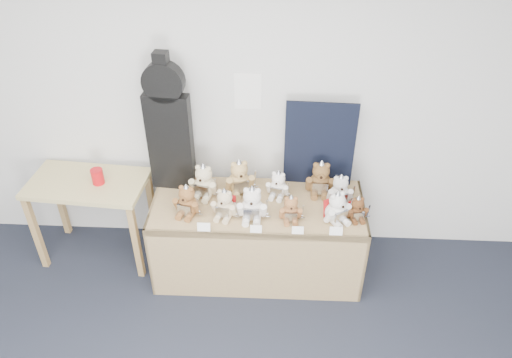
# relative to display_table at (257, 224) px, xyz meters

# --- Properties ---
(room_shell) EXTENTS (6.00, 6.00, 6.00)m
(room_shell) POSITION_rel_display_table_xyz_m (-0.10, 0.50, 0.90)
(room_shell) COLOR silver
(room_shell) RESTS_ON floor
(display_table) EXTENTS (1.67, 0.71, 0.69)m
(display_table) POSITION_rel_display_table_xyz_m (0.00, 0.00, 0.00)
(display_table) COLOR #9B844F
(display_table) RESTS_ON floor
(side_table) EXTENTS (0.97, 0.59, 0.78)m
(side_table) POSITION_rel_display_table_xyz_m (-1.38, 0.18, 0.11)
(side_table) COLOR tan
(side_table) RESTS_ON floor
(guitar_case) EXTENTS (0.35, 0.13, 1.14)m
(guitar_case) POSITION_rel_display_table_xyz_m (-0.69, 0.28, 0.71)
(guitar_case) COLOR black
(guitar_case) RESTS_ON display_table
(navy_board) EXTENTS (0.55, 0.04, 0.73)m
(navy_board) POSITION_rel_display_table_xyz_m (0.47, 0.38, 0.52)
(navy_board) COLOR black
(navy_board) RESTS_ON display_table
(red_cup) EXTENTS (0.10, 0.10, 0.13)m
(red_cup) POSITION_rel_display_table_xyz_m (-1.28, 0.17, 0.30)
(red_cup) COLOR red
(red_cup) RESTS_ON side_table
(teddy_front_far_left) EXTENTS (0.23, 0.21, 0.29)m
(teddy_front_far_left) POSITION_rel_display_table_xyz_m (-0.53, -0.07, 0.26)
(teddy_front_far_left) COLOR brown
(teddy_front_far_left) RESTS_ON display_table
(teddy_front_left) EXTENTS (0.22, 0.20, 0.27)m
(teddy_front_left) POSITION_rel_display_table_xyz_m (-0.24, -0.08, 0.26)
(teddy_front_left) COLOR #CDB690
(teddy_front_left) RESTS_ON display_table
(teddy_front_centre) EXTENTS (0.25, 0.20, 0.31)m
(teddy_front_centre) POSITION_rel_display_table_xyz_m (-0.04, -0.10, 0.27)
(teddy_front_centre) COLOR silver
(teddy_front_centre) RESTS_ON display_table
(teddy_front_right) EXTENTS (0.20, 0.16, 0.24)m
(teddy_front_right) POSITION_rel_display_table_xyz_m (0.25, -0.10, 0.25)
(teddy_front_right) COLOR #905D36
(teddy_front_right) RESTS_ON display_table
(teddy_front_far_right) EXTENTS (0.24, 0.23, 0.29)m
(teddy_front_far_right) POSITION_rel_display_table_xyz_m (0.59, -0.09, 0.26)
(teddy_front_far_right) COLOR silver
(teddy_front_far_right) RESTS_ON display_table
(teddy_front_end) EXTENTS (0.18, 0.16, 0.22)m
(teddy_front_end) POSITION_rel_display_table_xyz_m (0.74, -0.06, 0.24)
(teddy_front_end) COLOR #55341D
(teddy_front_end) RESTS_ON display_table
(teddy_back_left) EXTENTS (0.26, 0.23, 0.32)m
(teddy_back_left) POSITION_rel_display_table_xyz_m (-0.43, 0.16, 0.28)
(teddy_back_left) COLOR beige
(teddy_back_left) RESTS_ON display_table
(teddy_back_centre_left) EXTENTS (0.27, 0.24, 0.32)m
(teddy_back_centre_left) POSITION_rel_display_table_xyz_m (-0.15, 0.23, 0.28)
(teddy_back_centre_left) COLOR tan
(teddy_back_centre_left) RESTS_ON display_table
(teddy_back_centre_right) EXTENTS (0.21, 0.19, 0.25)m
(teddy_back_centre_right) POSITION_rel_display_table_xyz_m (0.15, 0.19, 0.25)
(teddy_back_centre_right) COLOR white
(teddy_back_centre_right) RESTS_ON display_table
(teddy_back_right) EXTENTS (0.26, 0.21, 0.32)m
(teddy_back_right) POSITION_rel_display_table_xyz_m (0.49, 0.25, 0.28)
(teddy_back_right) COLOR brown
(teddy_back_right) RESTS_ON display_table
(teddy_back_end) EXTENTS (0.22, 0.19, 0.27)m
(teddy_back_end) POSITION_rel_display_table_xyz_m (0.63, 0.13, 0.26)
(teddy_back_end) COLOR silver
(teddy_back_end) RESTS_ON display_table
(teddy_back_far_left) EXTENTS (0.17, 0.15, 0.21)m
(teddy_back_far_left) POSITION_rel_display_table_xyz_m (-0.46, 0.18, 0.24)
(teddy_back_far_left) COLOR #885E3F
(teddy_back_far_left) RESTS_ON display_table
(entry_card_a) EXTENTS (0.10, 0.02, 0.07)m
(entry_card_a) POSITION_rel_display_table_xyz_m (-0.38, -0.27, 0.19)
(entry_card_a) COLOR white
(entry_card_a) RESTS_ON display_table
(entry_card_b) EXTENTS (0.09, 0.02, 0.06)m
(entry_card_b) POSITION_rel_display_table_xyz_m (0.00, -0.26, 0.18)
(entry_card_b) COLOR white
(entry_card_b) RESTS_ON display_table
(entry_card_c) EXTENTS (0.09, 0.02, 0.06)m
(entry_card_c) POSITION_rel_display_table_xyz_m (0.30, -0.26, 0.18)
(entry_card_c) COLOR white
(entry_card_c) RESTS_ON display_table
(entry_card_d) EXTENTS (0.09, 0.02, 0.07)m
(entry_card_d) POSITION_rel_display_table_xyz_m (0.58, -0.26, 0.19)
(entry_card_d) COLOR white
(entry_card_d) RESTS_ON display_table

